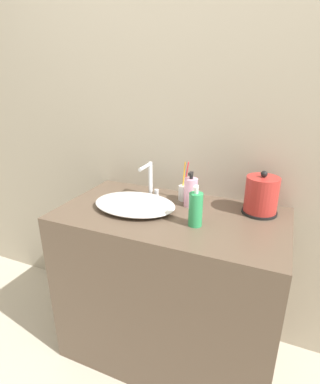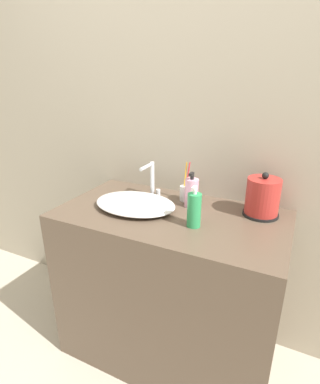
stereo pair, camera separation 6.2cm
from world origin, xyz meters
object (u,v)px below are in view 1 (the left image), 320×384
at_px(lotion_bottle, 196,209).
at_px(toothbrush_cup, 184,192).
at_px(faucet, 150,178).
at_px(electric_kettle, 261,197).
at_px(shampoo_bottle, 191,192).

bearing_deg(lotion_bottle, toothbrush_cup, 118.35).
height_order(faucet, electric_kettle, electric_kettle).
height_order(electric_kettle, toothbrush_cup, electric_kettle).
bearing_deg(electric_kettle, faucet, -178.59).
height_order(lotion_bottle, shampoo_bottle, lotion_bottle).
bearing_deg(faucet, lotion_bottle, -35.39).
distance_m(faucet, lotion_bottle, 0.40).
height_order(toothbrush_cup, shampoo_bottle, toothbrush_cup).
distance_m(electric_kettle, toothbrush_cup, 0.39).
xyz_separation_m(faucet, lotion_bottle, (0.32, -0.23, -0.03)).
height_order(electric_kettle, shampoo_bottle, electric_kettle).
bearing_deg(faucet, toothbrush_cup, 8.80).
distance_m(lotion_bottle, shampoo_bottle, 0.22).
xyz_separation_m(electric_kettle, lotion_bottle, (-0.25, -0.24, -0.01)).
relative_size(faucet, shampoo_bottle, 1.06).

